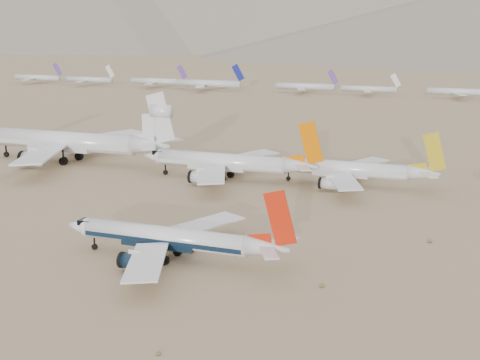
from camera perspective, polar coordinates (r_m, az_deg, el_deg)
The scene contains 6 objects.
ground at distance 114.62m, azimuth -5.20°, elevation -7.71°, with size 7000.00×7000.00×0.00m, color #7E6749.
main_airliner at distance 118.10m, azimuth -5.66°, elevation -5.01°, with size 41.60×40.63×14.68m.
row2_gold_tail at distance 174.31m, azimuth 9.52°, elevation 0.87°, with size 43.22×42.26×15.39m.
row2_orange_tail at distance 178.38m, azimuth -0.99°, elevation 1.50°, with size 48.22×47.17×17.20m.
row2_white_trijet at distance 206.80m, azimuth -13.90°, elevation 3.21°, with size 63.96×62.51×22.66m.
distant_storage_row at distance 402.13m, azimuth 15.85°, elevation 7.40°, with size 565.87×57.53×15.44m.
Camera 1 is at (48.06, -95.86, 40.49)m, focal length 50.00 mm.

